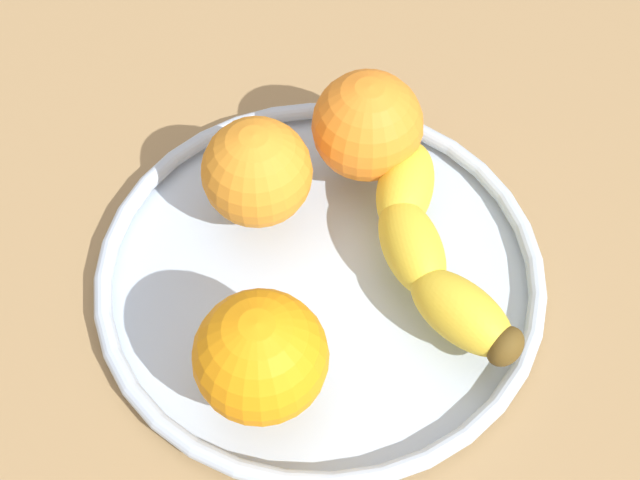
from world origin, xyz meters
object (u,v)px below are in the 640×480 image
banana (429,252)px  orange_center (261,357)px  fruit_bowl (320,273)px  orange_back_left (367,126)px  orange_front_right (257,172)px

banana → orange_center: bearing=-67.0°
fruit_bowl → orange_center: size_ratio=3.82×
fruit_bowl → orange_center: bearing=-24.1°
fruit_bowl → banana: bearing=85.7°
orange_back_left → fruit_bowl: bearing=-22.9°
fruit_bowl → orange_center: (8.44, -3.78, 4.78)cm
fruit_bowl → orange_back_left: (-8.64, 3.66, 4.70)cm
banana → orange_back_left: bearing=-174.1°
fruit_bowl → banana: banana is taller
orange_front_right → orange_back_left: (-3.53, 7.51, 0.14)cm
banana → orange_front_right: orange_front_right is taller
orange_center → orange_front_right: size_ratio=1.06×
orange_center → orange_front_right: bearing=-179.7°
banana → orange_front_right: size_ratio=2.45×
fruit_bowl → orange_center: 10.41cm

